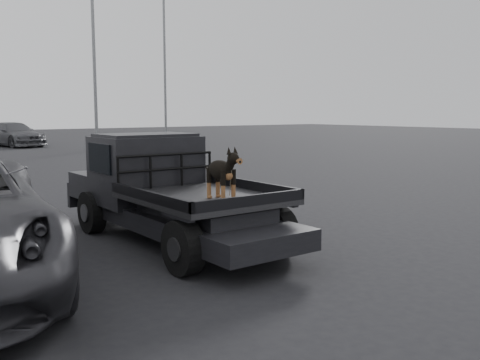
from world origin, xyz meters
TOP-DOWN VIEW (x-y plane):
  - ground at (0.00, 0.00)m, footprint 120.00×120.00m
  - flatbed_ute at (-0.63, 1.73)m, footprint 2.00×5.40m
  - ute_cab at (-0.63, 2.68)m, footprint 1.72×1.30m
  - headache_rack at (-0.63, 1.93)m, footprint 1.80×0.08m
  - dog at (-0.62, 0.32)m, footprint 0.32×0.60m
  - distant_car_b at (3.80, 29.27)m, footprint 3.22×5.49m
  - floodlight_mid at (6.51, 22.58)m, footprint 1.08×0.28m
  - floodlight_far at (15.25, 30.42)m, footprint 1.08×0.28m

SIDE VIEW (x-z plane):
  - ground at x=0.00m, z-range 0.00..0.00m
  - flatbed_ute at x=-0.63m, z-range 0.00..0.92m
  - distant_car_b at x=3.80m, z-range 0.00..1.49m
  - headache_rack at x=-0.63m, z-range 0.92..1.47m
  - dog at x=-0.62m, z-range 0.92..1.66m
  - ute_cab at x=-0.63m, z-range 0.92..1.80m
  - floodlight_mid at x=6.51m, z-range 0.60..14.00m
  - floodlight_far at x=15.25m, z-range 0.60..15.11m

